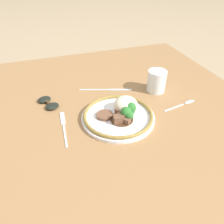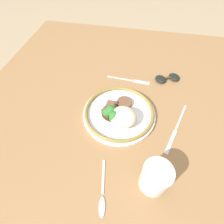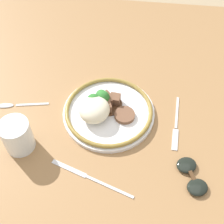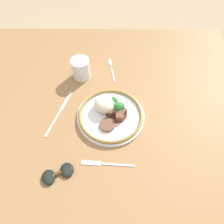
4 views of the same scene
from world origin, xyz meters
TOP-DOWN VIEW (x-y plane):
  - ground_plane at (0.00, 0.00)m, footprint 8.00×8.00m
  - dining_table at (0.00, 0.00)m, footprint 1.25×1.25m
  - plate at (0.05, -0.03)m, footprint 0.27×0.27m
  - juice_glass at (0.27, 0.10)m, footprint 0.08×0.08m
  - fork at (-0.16, -0.01)m, footprint 0.02×0.19m
  - knife at (0.07, 0.17)m, footprint 0.22×0.09m
  - spoon at (0.34, -0.03)m, footprint 0.16×0.04m
  - sunglasses at (-0.19, 0.14)m, footprint 0.09×0.12m

SIDE VIEW (x-z plane):
  - ground_plane at x=0.00m, z-range 0.00..0.00m
  - dining_table at x=0.00m, z-range 0.00..0.04m
  - fork at x=-0.16m, z-range 0.04..0.04m
  - knife at x=0.07m, z-range 0.04..0.04m
  - spoon at x=0.34m, z-range 0.04..0.04m
  - sunglasses at x=-0.19m, z-range 0.04..0.05m
  - plate at x=0.05m, z-range 0.02..0.09m
  - juice_glass at x=0.27m, z-range 0.03..0.13m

